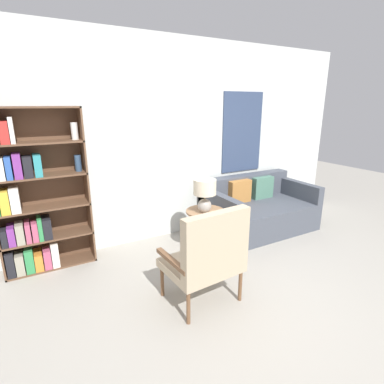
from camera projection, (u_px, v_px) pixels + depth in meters
ground_plane at (254, 315)px, 2.73m from camera, size 14.00×14.00×0.00m
wall_back at (162, 142)px, 4.06m from camera, size 6.40×0.08×2.70m
bookshelf at (30, 200)px, 3.27m from camera, size 0.97×0.30×1.82m
armchair at (209, 254)px, 2.72m from camera, size 0.72×0.61×0.97m
couch at (257, 210)px, 4.57m from camera, size 1.60×0.95×0.78m
side_table at (205, 215)px, 3.78m from camera, size 0.49×0.49×0.56m
table_lamp at (205, 192)px, 3.62m from camera, size 0.28×0.28×0.42m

